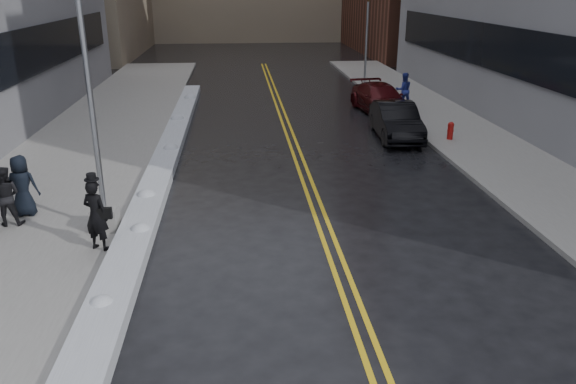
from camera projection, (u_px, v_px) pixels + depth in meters
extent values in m
plane|color=black|center=(232.00, 264.00, 13.27)|extent=(160.00, 160.00, 0.00)
cube|color=gray|center=(86.00, 150.00, 22.09)|extent=(5.50, 50.00, 0.15)
cube|color=gray|center=(473.00, 140.00, 23.43)|extent=(4.00, 50.00, 0.15)
cube|color=gold|center=(291.00, 146.00, 22.80)|extent=(0.12, 50.00, 0.01)
cube|color=gold|center=(298.00, 146.00, 22.83)|extent=(0.12, 50.00, 0.01)
cube|color=silver|center=(165.00, 160.00, 20.47)|extent=(0.90, 30.00, 0.34)
cube|color=gray|center=(105.00, 218.00, 14.70)|extent=(0.65, 0.65, 0.60)
cylinder|color=gray|center=(87.00, 72.00, 13.37)|extent=(0.14, 0.14, 7.00)
cylinder|color=maroon|center=(450.00, 132.00, 23.21)|extent=(0.24, 0.24, 0.60)
sphere|color=maroon|center=(451.00, 125.00, 23.11)|extent=(0.26, 0.26, 0.26)
cylinder|color=maroon|center=(450.00, 131.00, 23.19)|extent=(0.25, 0.10, 0.10)
cylinder|color=gray|center=(366.00, 43.00, 35.46)|extent=(0.14, 0.14, 5.00)
imported|color=black|center=(96.00, 215.00, 13.39)|extent=(0.77, 0.66, 1.78)
imported|color=black|center=(5.00, 196.00, 14.80)|extent=(0.84, 0.68, 1.63)
imported|color=black|center=(22.00, 186.00, 15.41)|extent=(0.88, 0.60, 1.72)
imported|color=navy|center=(404.00, 90.00, 29.09)|extent=(0.88, 0.69, 1.77)
imported|color=black|center=(396.00, 121.00, 23.77)|extent=(1.85, 4.64, 1.50)
imported|color=#3E0A0D|center=(380.00, 99.00, 28.54)|extent=(2.57, 5.14, 1.43)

